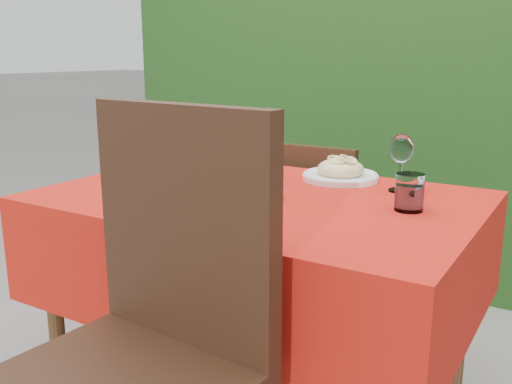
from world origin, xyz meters
The scene contains 9 objects.
hedge centered at (0.00, 1.55, 0.92)m, with size 3.20×0.55×1.78m.
dining_table centered at (0.00, 0.00, 0.60)m, with size 1.26×0.86×0.75m.
chair_near centered at (0.10, -0.61, 0.61)m, with size 0.52×0.52×1.06m.
chair_far centered at (-0.09, 0.61, 0.47)m, with size 0.37×0.37×0.82m.
pizza_plate centered at (-0.07, -0.08, 0.78)m, with size 0.37×0.37×0.07m.
pasta_plate centered at (0.13, 0.31, 0.77)m, with size 0.25×0.25×0.07m.
water_glass centered at (0.43, 0.05, 0.79)m, with size 0.08×0.08×0.10m.
wine_glass centered at (0.35, 0.25, 0.87)m, with size 0.07×0.07×0.18m.
fork centered at (-0.29, -0.05, 0.75)m, with size 0.02×0.17×0.00m, color silver.
Camera 1 is at (0.85, -1.41, 1.16)m, focal length 40.00 mm.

